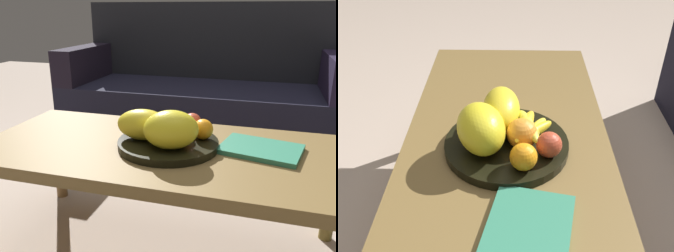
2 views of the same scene
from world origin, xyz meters
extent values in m
plane|color=#B8A391|center=(0.00, 0.00, 0.00)|extent=(8.00, 8.00, 0.00)
cube|color=brown|center=(0.00, 0.00, 0.40)|extent=(1.26, 0.58, 0.04)
cylinder|color=brown|center=(-0.59, 0.25, 0.19)|extent=(0.05, 0.05, 0.38)
cylinder|color=brown|center=(0.59, 0.25, 0.19)|extent=(0.05, 0.05, 0.38)
cube|color=black|center=(-0.10, 1.11, 0.20)|extent=(1.70, 0.70, 0.40)
cube|color=black|center=(-0.10, 1.39, 0.65)|extent=(1.70, 0.14, 0.50)
cube|color=black|center=(-0.88, 1.11, 0.51)|extent=(0.14, 0.70, 0.22)
cylinder|color=black|center=(0.02, 0.00, 0.43)|extent=(0.34, 0.34, 0.03)
ellipsoid|color=yellow|center=(0.05, -0.07, 0.50)|extent=(0.20, 0.17, 0.12)
ellipsoid|color=yellow|center=(-0.06, -0.02, 0.49)|extent=(0.18, 0.11, 0.10)
sphere|color=orange|center=(0.04, 0.04, 0.48)|extent=(0.08, 0.08, 0.08)
sphere|color=orange|center=(0.13, 0.04, 0.48)|extent=(0.07, 0.07, 0.07)
sphere|color=#B9442B|center=(0.07, 0.11, 0.47)|extent=(0.07, 0.07, 0.07)
ellipsoid|color=yellow|center=(0.00, 0.07, 0.46)|extent=(0.13, 0.13, 0.03)
ellipsoid|color=yellow|center=(0.00, 0.07, 0.46)|extent=(0.15, 0.10, 0.03)
ellipsoid|color=yellow|center=(0.01, 0.05, 0.49)|extent=(0.15, 0.08, 0.03)
ellipsoid|color=yellow|center=(0.01, 0.06, 0.49)|extent=(0.15, 0.07, 0.03)
cube|color=#338263|center=(0.32, 0.05, 0.42)|extent=(0.28, 0.23, 0.02)
camera|label=1|loc=(0.33, -1.05, 0.86)|focal=37.68mm
camera|label=2|loc=(0.87, 0.02, 1.09)|focal=42.51mm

